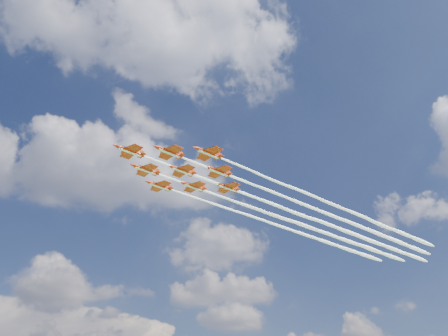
{
  "coord_description": "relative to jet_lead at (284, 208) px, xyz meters",
  "views": [
    {
      "loc": [
        -8.66,
        -125.7,
        18.07
      ],
      "look_at": [
        9.74,
        -5.41,
        87.06
      ],
      "focal_mm": 35.0,
      "sensor_mm": 36.0,
      "label": 1
    }
  ],
  "objects": [
    {
      "name": "jet_row2_starb",
      "position": [
        4.52,
        10.51,
        0.0
      ],
      "size": [
        117.53,
        70.68,
        2.61
      ],
      "rotation": [
        0.0,
        0.0,
        0.53
      ],
      "color": "#AB2309"
    },
    {
      "name": "jet_row3_centre",
      "position": [
        15.89,
        9.32,
        0.0
      ],
      "size": [
        117.53,
        70.68,
        2.61
      ],
      "rotation": [
        0.0,
        0.0,
        0.53
      ],
      "color": "#AB2309"
    },
    {
      "name": "jet_row3_starb",
      "position": [
        9.04,
        21.01,
        0.0
      ],
      "size": [
        117.53,
        70.68,
        2.61
      ],
      "rotation": [
        0.0,
        0.0,
        0.53
      ],
      "color": "#AB2309"
    },
    {
      "name": "jet_lead",
      "position": [
        0.0,
        0.0,
        0.0
      ],
      "size": [
        117.53,
        70.68,
        2.61
      ],
      "rotation": [
        0.0,
        0.0,
        0.53
      ],
      "color": "#AB2309"
    },
    {
      "name": "jet_tail",
      "position": [
        31.79,
        18.63,
        0.0
      ],
      "size": [
        117.53,
        70.68,
        2.61
      ],
      "rotation": [
        0.0,
        0.0,
        0.53
      ],
      "color": "#AB2309"
    },
    {
      "name": "jet_row3_port",
      "position": [
        22.75,
        -2.38,
        0.0
      ],
      "size": [
        117.53,
        70.68,
        2.61
      ],
      "rotation": [
        0.0,
        0.0,
        0.53
      ],
      "color": "#AB2309"
    },
    {
      "name": "jet_row2_port",
      "position": [
        11.37,
        -1.19,
        0.0
      ],
      "size": [
        117.53,
        70.68,
        2.61
      ],
      "rotation": [
        0.0,
        0.0,
        0.53
      ],
      "color": "#AB2309"
    },
    {
      "name": "jet_row4_starb",
      "position": [
        20.41,
        19.82,
        0.0
      ],
      "size": [
        117.53,
        70.68,
        2.61
      ],
      "rotation": [
        0.0,
        0.0,
        0.53
      ],
      "color": "#AB2309"
    },
    {
      "name": "jet_row4_port",
      "position": [
        27.27,
        8.13,
        0.0
      ],
      "size": [
        117.53,
        70.68,
        2.61
      ],
      "rotation": [
        0.0,
        0.0,
        0.53
      ],
      "color": "#AB2309"
    }
  ]
}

